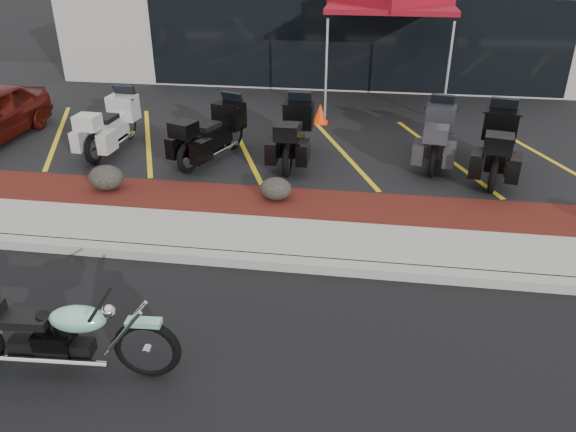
% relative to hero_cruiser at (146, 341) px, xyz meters
% --- Properties ---
extents(ground, '(90.00, 90.00, 0.00)m').
position_rel_hero_cruiser_xyz_m(ground, '(1.65, 1.55, -0.50)').
color(ground, black).
rests_on(ground, ground).
extents(curb, '(24.00, 0.25, 0.15)m').
position_rel_hero_cruiser_xyz_m(curb, '(1.65, 2.45, -0.42)').
color(curb, gray).
rests_on(curb, ground).
extents(sidewalk, '(24.00, 1.20, 0.15)m').
position_rel_hero_cruiser_xyz_m(sidewalk, '(1.65, 3.15, -0.42)').
color(sidewalk, gray).
rests_on(sidewalk, ground).
extents(mulch_bed, '(24.00, 1.20, 0.16)m').
position_rel_hero_cruiser_xyz_m(mulch_bed, '(1.65, 4.35, -0.42)').
color(mulch_bed, '#34120B').
rests_on(mulch_bed, ground).
extents(upper_lot, '(26.00, 9.60, 0.15)m').
position_rel_hero_cruiser_xyz_m(upper_lot, '(1.65, 9.75, -0.42)').
color(upper_lot, black).
rests_on(upper_lot, ground).
extents(dealership_building, '(18.00, 8.16, 4.00)m').
position_rel_hero_cruiser_xyz_m(dealership_building, '(1.65, 16.01, 1.51)').
color(dealership_building, gray).
rests_on(dealership_building, ground).
extents(boulder_left, '(0.65, 0.54, 0.46)m').
position_rel_hero_cruiser_xyz_m(boulder_left, '(-2.48, 4.40, -0.11)').
color(boulder_left, black).
rests_on(boulder_left, mulch_bed).
extents(boulder_mid, '(0.57, 0.47, 0.40)m').
position_rel_hero_cruiser_xyz_m(boulder_mid, '(0.68, 4.43, -0.14)').
color(boulder_mid, black).
rests_on(boulder_mid, mulch_bed).
extents(hero_cruiser, '(2.86, 0.89, 0.99)m').
position_rel_hero_cruiser_xyz_m(hero_cruiser, '(0.00, 0.00, 0.00)').
color(hero_cruiser, '#7EC4A8').
rests_on(hero_cruiser, ground).
extents(touring_white, '(0.94, 2.19, 1.25)m').
position_rel_hero_cruiser_xyz_m(touring_white, '(-3.17, 7.14, 0.28)').
color(touring_white, silver).
rests_on(touring_white, upper_lot).
extents(touring_black_front, '(1.54, 2.32, 1.26)m').
position_rel_hero_cruiser_xyz_m(touring_black_front, '(-0.66, 6.88, 0.28)').
color(touring_black_front, black).
rests_on(touring_black_front, upper_lot).
extents(touring_black_mid, '(0.88, 2.20, 1.27)m').
position_rel_hero_cruiser_xyz_m(touring_black_mid, '(0.76, 7.10, 0.29)').
color(touring_black_mid, black).
rests_on(touring_black_mid, upper_lot).
extents(touring_grey, '(1.13, 2.22, 1.24)m').
position_rel_hero_cruiser_xyz_m(touring_grey, '(3.75, 7.40, 0.27)').
color(touring_grey, '#2E2E33').
rests_on(touring_grey, upper_lot).
extents(touring_black_rear, '(1.35, 2.44, 1.34)m').
position_rel_hero_cruiser_xyz_m(touring_black_rear, '(4.88, 6.93, 0.32)').
color(touring_black_rear, black).
rests_on(touring_black_rear, upper_lot).
extents(traffic_cone, '(0.43, 0.43, 0.48)m').
position_rel_hero_cruiser_xyz_m(traffic_cone, '(1.04, 8.95, -0.10)').
color(traffic_cone, '#F53608').
rests_on(traffic_cone, upper_lot).
extents(popup_canopy, '(4.18, 4.18, 2.93)m').
position_rel_hero_cruiser_xyz_m(popup_canopy, '(2.59, 10.94, 2.31)').
color(popup_canopy, silver).
rests_on(popup_canopy, upper_lot).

